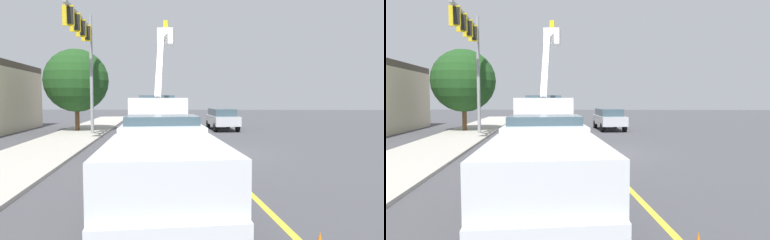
# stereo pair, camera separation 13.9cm
# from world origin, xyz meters

# --- Properties ---
(ground) EXTENTS (120.00, 120.00, 0.00)m
(ground) POSITION_xyz_m (0.00, 0.00, 0.00)
(ground) COLOR #47474C
(sidewalk_far_side) EXTENTS (59.87, 12.51, 0.12)m
(sidewalk_far_side) POSITION_xyz_m (-1.14, 7.58, 0.06)
(sidewalk_far_side) COLOR #B2ADA3
(sidewalk_far_side) RESTS_ON ground
(lane_centre_stripe) EXTENTS (49.46, 7.62, 0.01)m
(lane_centre_stripe) POSITION_xyz_m (0.00, 0.00, 0.00)
(lane_centre_stripe) COLOR yellow
(lane_centre_stripe) RESTS_ON ground
(utility_bucket_truck) EXTENTS (8.48, 3.70, 6.91)m
(utility_bucket_truck) POSITION_xyz_m (2.27, 2.66, 1.61)
(utility_bucket_truck) COLOR white
(utility_bucket_truck) RESTS_ON ground
(service_pickup_truck) EXTENTS (5.85, 2.91, 2.06)m
(service_pickup_truck) POSITION_xyz_m (-8.48, 1.05, 1.12)
(service_pickup_truck) COLOR silver
(service_pickup_truck) RESTS_ON ground
(passing_minivan) EXTENTS (5.03, 2.59, 1.69)m
(passing_minivan) POSITION_xyz_m (11.19, -1.29, 0.97)
(passing_minivan) COLOR silver
(passing_minivan) RESTS_ON ground
(traffic_cone_mid_front) EXTENTS (0.40, 0.40, 0.73)m
(traffic_cone_mid_front) POSITION_xyz_m (-4.79, -0.04, 0.36)
(traffic_cone_mid_front) COLOR black
(traffic_cone_mid_front) RESTS_ON ground
(traffic_cone_mid_rear) EXTENTS (0.40, 0.40, 0.83)m
(traffic_cone_mid_rear) POSITION_xyz_m (0.62, 0.49, 0.41)
(traffic_cone_mid_rear) COLOR black
(traffic_cone_mid_rear) RESTS_ON ground
(traffic_cone_trailing) EXTENTS (0.40, 0.40, 0.77)m
(traffic_cone_trailing) POSITION_xyz_m (6.72, 1.49, 0.38)
(traffic_cone_trailing) COLOR black
(traffic_cone_trailing) RESTS_ON ground
(traffic_signal_mast) EXTENTS (6.59, 1.26, 8.08)m
(traffic_signal_mast) POSITION_xyz_m (4.79, 7.45, 5.73)
(traffic_signal_mast) COLOR gray
(traffic_signal_mast) RESTS_ON ground
(street_tree_right) EXTENTS (4.66, 4.66, 6.17)m
(street_tree_right) POSITION_xyz_m (9.07, 9.64, 3.83)
(street_tree_right) COLOR brown
(street_tree_right) RESTS_ON ground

